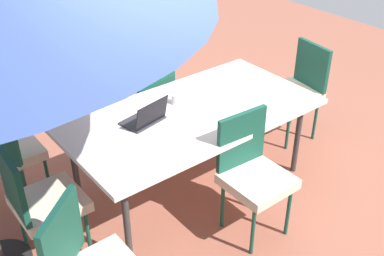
% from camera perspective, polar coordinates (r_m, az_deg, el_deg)
% --- Properties ---
extents(ground_plane, '(10.00, 10.00, 0.02)m').
position_cam_1_polar(ground_plane, '(4.29, 0.00, -7.18)').
color(ground_plane, '#935442').
extents(dining_table, '(2.10, 1.10, 0.78)m').
position_cam_1_polar(dining_table, '(3.87, 0.00, 1.34)').
color(dining_table, silver).
rests_on(dining_table, ground_plane).
extents(chair_southeast, '(0.59, 0.59, 0.98)m').
position_cam_1_polar(chair_southeast, '(4.06, -21.67, -2.49)').
color(chair_southeast, beige).
rests_on(chair_southeast, ground_plane).
extents(chair_west, '(0.49, 0.48, 0.98)m').
position_cam_1_polar(chair_west, '(4.86, 12.74, 4.85)').
color(chair_west, beige).
rests_on(chair_west, ground_plane).
extents(chair_north, '(0.46, 0.47, 0.98)m').
position_cam_1_polar(chair_north, '(3.58, 7.33, -5.10)').
color(chair_north, beige).
rests_on(chair_north, ground_plane).
extents(chair_east, '(0.47, 0.46, 0.98)m').
position_cam_1_polar(chair_east, '(3.46, -17.97, -8.21)').
color(chair_east, beige).
rests_on(chair_east, ground_plane).
extents(chair_south, '(0.48, 0.49, 0.98)m').
position_cam_1_polar(chair_south, '(4.54, -5.46, 3.51)').
color(chair_south, beige).
rests_on(chair_south, ground_plane).
extents(laptop, '(0.36, 0.30, 0.21)m').
position_cam_1_polar(laptop, '(3.69, -5.59, 1.24)').
color(laptop, '#2D2D33').
rests_on(laptop, dining_table).
extents(cup, '(0.08, 0.08, 0.08)m').
position_cam_1_polar(cup, '(3.96, -1.94, 3.52)').
color(cup, white).
rests_on(cup, dining_table).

